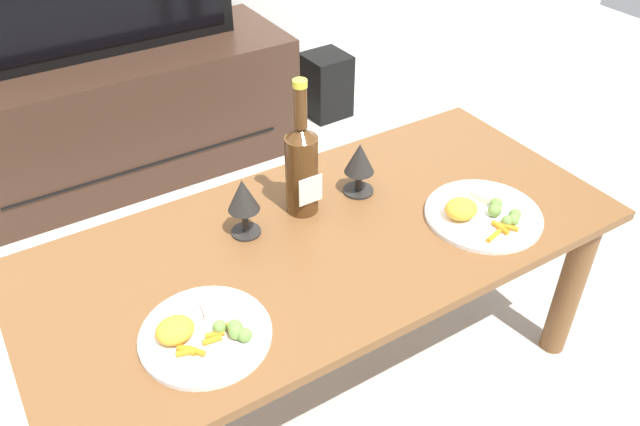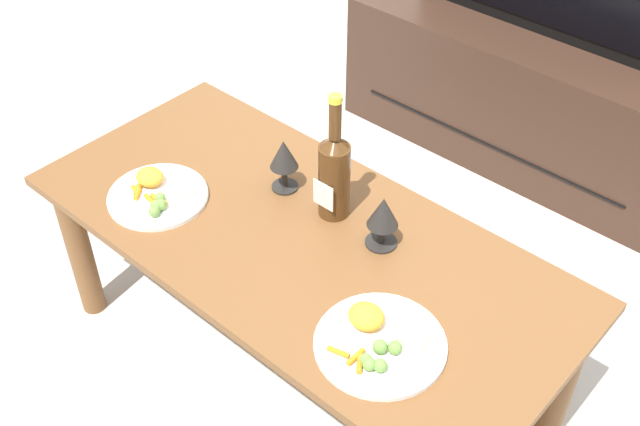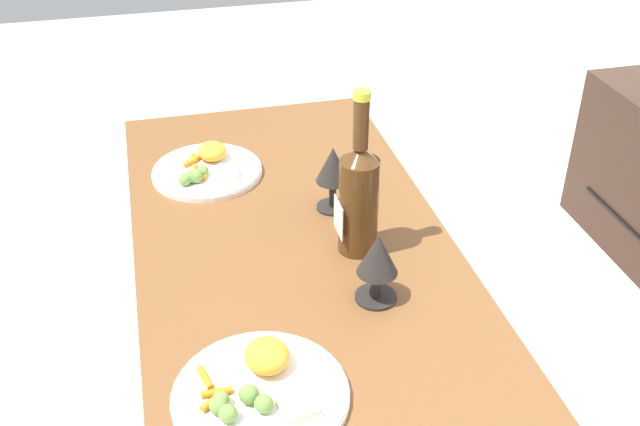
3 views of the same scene
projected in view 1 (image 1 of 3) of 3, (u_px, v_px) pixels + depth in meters
ground_plane at (325, 377)px, 1.79m from camera, size 6.40×6.40×0.00m
dining_table at (325, 265)px, 1.54m from camera, size 1.40×0.64×0.51m
tv_stand at (124, 115)px, 2.50m from camera, size 1.32×0.50×0.50m
floor_speaker at (326, 85)px, 2.94m from camera, size 0.20×0.20×0.29m
wine_bottle at (302, 165)px, 1.49m from camera, size 0.08×0.08×0.35m
goblet_left at (243, 198)px, 1.43m from camera, size 0.07×0.07×0.15m
goblet_right at (359, 161)px, 1.57m from camera, size 0.08×0.08×0.14m
dinner_plate_left at (204, 333)px, 1.23m from camera, size 0.26×0.26×0.05m
dinner_plate_right at (482, 213)px, 1.53m from camera, size 0.28×0.28×0.06m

